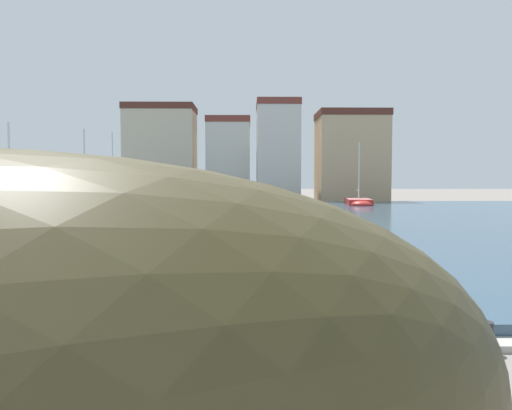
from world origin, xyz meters
The scene contains 11 objects.
harbor_water centered at (0.00, 33.40, 0.16)m, with size 78.68×47.87×0.32m, color #334C60.
quay_edge_coping centered at (0.00, 9.21, 0.06)m, with size 78.68×0.50×0.12m, color #ADA89E.
sailboat_navy centered at (-15.11, 30.32, 0.41)m, with size 2.49×8.67×6.31m.
sailboat_white centered at (-14.84, 50.81, 0.42)m, with size 3.19×7.52×7.77m.
sailboat_red centered at (10.63, 49.61, 0.47)m, with size 3.01×6.78×6.71m.
sailboat_green centered at (-13.42, 38.26, 0.61)m, with size 2.50×7.84×6.79m.
mooring_bollard centered at (3.26, 9.06, 0.25)m, with size 0.24×0.24×0.50m, color #232326.
townhouse_end_terrace centered at (-11.78, 61.35, 6.11)m, with size 8.70×5.91×12.19m.
townhouse_corner_house centered at (-3.29, 62.71, 5.41)m, with size 5.57×6.33×10.78m.
townhouse_wide_warehouse centered at (2.92, 60.53, 6.30)m, with size 5.28×6.94×12.57m.
townhouse_tall_gabled centered at (11.88, 59.38, 5.61)m, with size 8.36×6.51×11.20m.
Camera 1 is at (-0.66, 1.47, 2.84)m, focal length 33.06 mm.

